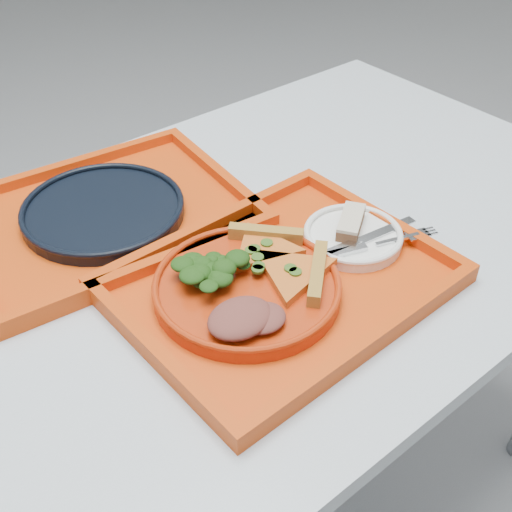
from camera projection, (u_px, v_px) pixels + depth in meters
name	position (u px, v px, depth m)	size (l,w,h in m)	color
table	(181.00, 312.00, 0.99)	(1.60, 0.80, 0.75)	#ABB5C0
tray_main	(281.00, 284.00, 0.92)	(0.45, 0.35, 0.01)	#C33B0A
tray_far	(105.00, 219.00, 1.04)	(0.45, 0.35, 0.01)	#C33B0A
dinner_plate	(247.00, 289.00, 0.89)	(0.26, 0.26, 0.02)	#AB2B0B
side_plate	(353.00, 238.00, 0.98)	(0.15, 0.15, 0.01)	white
navy_plate	(103.00, 212.00, 1.04)	(0.26, 0.26, 0.02)	black
pizza_slice_a	(293.00, 270.00, 0.89)	(0.14, 0.12, 0.02)	orange
pizza_slice_b	(263.00, 247.00, 0.93)	(0.13, 0.11, 0.02)	orange
salad_heap	(215.00, 267.00, 0.88)	(0.09, 0.08, 0.04)	black
meat_portion	(240.00, 318.00, 0.81)	(0.09, 0.07, 0.03)	brown
dessert_bar	(351.00, 222.00, 0.98)	(0.08, 0.07, 0.02)	#532F1B
knife	(367.00, 237.00, 0.97)	(0.18, 0.02, 0.01)	silver
fork	(375.00, 244.00, 0.95)	(0.18, 0.02, 0.01)	silver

